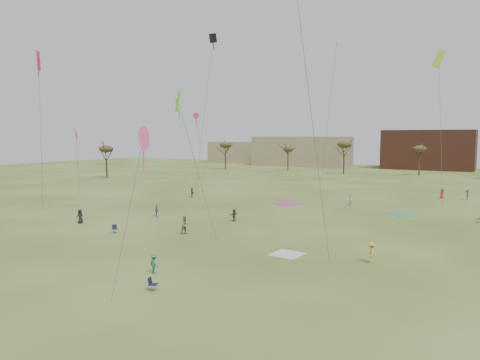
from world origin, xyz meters
The scene contains 22 objects.
ground centered at (0.00, 0.00, 0.00)m, with size 260.00×260.00×0.00m, color #3A4F18.
flyer_near_center centered at (1.63, -3.37, 0.74)m, with size 0.95×0.55×1.47m, color #2A7E56.
spectator_fore_b centered at (-4.40, 8.32, 0.96)m, with size 0.93×0.72×1.91m, color olive.
spectator_fore_c centered at (-3.64, 16.86, 0.74)m, with size 1.37×0.44×1.48m, color brown.
flyer_mid_a centered at (-18.31, 6.73, 0.82)m, with size 0.80×0.52×1.64m, color black.
flyer_mid_b centered at (14.69, 7.43, 0.83)m, with size 1.07×0.62×1.66m, color gold.
spectator_mid_d centered at (-13.64, 14.61, 0.74)m, with size 0.87×0.36×1.48m, color #923C88.
spectator_mid_e centered at (4.73, 36.02, 0.85)m, with size 0.83×0.65×1.71m, color white.
flyer_far_a centered at (-20.30, 31.19, 0.80)m, with size 1.48×0.47×1.60m, color #307B29.
flyer_far_b centered at (15.69, 50.45, 0.79)m, with size 0.77×0.50×1.58m, color red.
flyer_far_c centered at (19.31, 50.40, 0.84)m, with size 1.08×0.62×1.68m, color navy.
blanket_cream centered at (7.92, 6.34, 0.00)m, with size 2.49×2.49×0.03m, color silver.
blanket_plum centered at (-3.82, 32.66, 0.00)m, with size 3.88×3.88×0.03m, color #B73885.
blanket_olive centered at (12.91, 31.75, 0.00)m, with size 3.27×3.27×0.03m, color #349060.
camp_chair_left centered at (-11.03, 5.04, 0.26)m, with size 0.73×0.72×0.87m.
camp_chair_center centered at (4.00, -6.20, 0.26)m, with size 0.67×0.64×0.87m.
camp_chair_right centered at (21.65, 30.43, 0.26)m, with size 0.73×0.71×0.87m.
kites_aloft centered at (-4.31, 33.20, 22.17)m, with size 62.22×64.73×27.90m.
tree_line centered at (-2.85, 79.12, 7.09)m, with size 117.44×49.32×8.91m.
building_tan centered at (-35.00, 115.00, 5.00)m, with size 32.00×14.00×10.00m, color #937F60.
building_brick centered at (5.00, 120.00, 6.00)m, with size 26.00×16.00×12.00m, color brown.
building_tan_west centered at (-65.00, 122.00, 4.00)m, with size 20.00×12.00×8.00m, color #937F60.
Camera 1 is at (22.87, -27.48, 10.00)m, focal length 33.02 mm.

